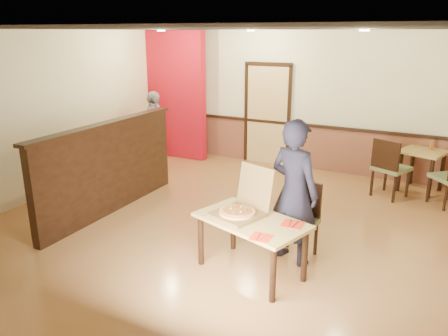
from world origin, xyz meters
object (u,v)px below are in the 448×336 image
(diner_chair, at_px, (299,217))
(side_chair_left, at_px, (389,166))
(diner, at_px, (294,192))
(condiment, at_px, (431,145))
(main_table, at_px, (251,228))
(passerby, at_px, (154,130))
(pizza_box, at_px, (241,209))
(side_table, at_px, (422,160))

(diner_chair, xyz_separation_m, side_chair_left, (0.75, 2.68, 0.04))
(diner, height_order, condiment, diner)
(diner_chair, height_order, diner, diner)
(condiment, bearing_deg, diner_chair, -111.41)
(main_table, distance_m, passerby, 4.63)
(diner_chair, height_order, side_chair_left, side_chair_left)
(side_chair_left, distance_m, pizza_box, 3.54)
(main_table, bearing_deg, diner, 76.06)
(main_table, relative_size, passerby, 0.90)
(passerby, bearing_deg, pizza_box, -154.43)
(side_table, height_order, diner, diner)
(side_chair_left, xyz_separation_m, diner, (-0.78, -2.82, 0.34))
(side_table, bearing_deg, diner_chair, -110.43)
(passerby, distance_m, pizza_box, 4.46)
(side_chair_left, height_order, condiment, side_chair_left)
(diner, bearing_deg, side_chair_left, -87.09)
(diner_chair, bearing_deg, passerby, 155.33)
(diner_chair, relative_size, diner, 0.53)
(main_table, relative_size, diner, 0.80)
(main_table, height_order, diner, diner)
(passerby, height_order, condiment, passerby)
(condiment, bearing_deg, diner, -111.05)
(pizza_box, relative_size, condiment, 4.46)
(diner_chair, distance_m, side_table, 3.52)
(diner, relative_size, passerby, 1.12)
(side_table, relative_size, condiment, 5.26)
(side_table, bearing_deg, side_chair_left, -127.79)
(side_table, xyz_separation_m, passerby, (-5.11, -0.97, 0.23))
(side_chair_left, bearing_deg, pizza_box, 92.70)
(side_chair_left, height_order, side_table, side_chair_left)
(passerby, relative_size, pizza_box, 2.16)
(side_table, relative_size, diner, 0.49)
(diner, distance_m, pizza_box, 0.70)
(pizza_box, distance_m, condiment, 4.44)
(diner_chair, xyz_separation_m, condiment, (1.34, 3.41, 0.31))
(diner_chair, xyz_separation_m, pizza_box, (-0.53, -0.62, 0.23))
(passerby, bearing_deg, side_chair_left, -108.83)
(side_table, bearing_deg, pizza_box, -114.18)
(side_chair_left, distance_m, passerby, 4.65)
(passerby, bearing_deg, diner, -145.89)
(diner_chair, bearing_deg, side_table, 75.87)
(main_table, bearing_deg, side_table, 86.02)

